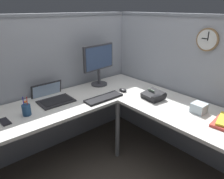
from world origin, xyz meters
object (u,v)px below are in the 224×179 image
at_px(keyboard, 104,98).
at_px(laptop, 52,97).
at_px(computer_mouse, 123,90).
at_px(tissue_box, 199,108).
at_px(office_phone, 154,96).
at_px(monitor, 99,62).
at_px(pen_cup, 26,110).
at_px(wall_clock, 208,40).
at_px(cell_phone, 5,122).

bearing_deg(keyboard, laptop, 140.03).
xyz_separation_m(computer_mouse, tissue_box, (0.18, -0.83, 0.03)).
relative_size(laptop, office_phone, 1.71).
bearing_deg(laptop, monitor, 2.04).
xyz_separation_m(pen_cup, wall_clock, (1.52, -0.82, 0.57)).
bearing_deg(computer_mouse, cell_phone, 173.29).
distance_m(computer_mouse, office_phone, 0.38).
bearing_deg(laptop, computer_mouse, -24.86).
xyz_separation_m(laptop, pen_cup, (-0.33, -0.18, 0.03)).
bearing_deg(monitor, computer_mouse, -78.66).
bearing_deg(wall_clock, office_phone, 140.39).
relative_size(office_phone, tissue_box, 1.88).
distance_m(office_phone, wall_clock, 0.75).
bearing_deg(pen_cup, computer_mouse, -8.14).
bearing_deg(cell_phone, pen_cup, -2.45).
relative_size(laptop, wall_clock, 1.75).
bearing_deg(office_phone, pen_cup, 155.81).
distance_m(monitor, computer_mouse, 0.46).
height_order(laptop, wall_clock, wall_clock).
bearing_deg(keyboard, office_phone, -40.49).
relative_size(monitor, tissue_box, 4.17).
height_order(monitor, wall_clock, wall_clock).
bearing_deg(office_phone, monitor, 103.34).
xyz_separation_m(monitor, laptop, (-0.65, -0.02, -0.27)).
height_order(office_phone, wall_clock, wall_clock).
height_order(laptop, tissue_box, laptop).
bearing_deg(monitor, office_phone, -76.66).
bearing_deg(laptop, wall_clock, -40.22).
bearing_deg(pen_cup, laptop, 28.97).
xyz_separation_m(pen_cup, cell_phone, (-0.19, -0.00, -0.05)).
height_order(computer_mouse, cell_phone, computer_mouse).
xyz_separation_m(monitor, computer_mouse, (0.07, -0.36, -0.28)).
distance_m(keyboard, office_phone, 0.53).
relative_size(computer_mouse, tissue_box, 0.87).
xyz_separation_m(monitor, cell_phone, (-1.17, -0.21, -0.29)).
relative_size(laptop, keyboard, 0.90).
xyz_separation_m(monitor, keyboard, (-0.23, -0.38, -0.28)).
height_order(keyboard, computer_mouse, computer_mouse).
xyz_separation_m(computer_mouse, cell_phone, (-1.24, 0.15, -0.01)).
xyz_separation_m(cell_phone, wall_clock, (1.71, -0.82, 0.61)).
bearing_deg(computer_mouse, pen_cup, 171.86).
relative_size(monitor, office_phone, 2.22).
bearing_deg(office_phone, computer_mouse, 105.25).
bearing_deg(tissue_box, office_phone, 99.23).
xyz_separation_m(keyboard, office_phone, (0.40, -0.34, 0.03)).
xyz_separation_m(keyboard, cell_phone, (-0.94, 0.17, -0.01)).
distance_m(monitor, office_phone, 0.78).
distance_m(cell_phone, wall_clock, 1.99).
height_order(monitor, cell_phone, monitor).
distance_m(laptop, cell_phone, 0.56).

